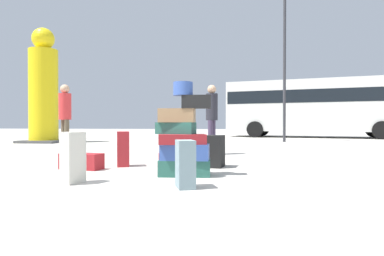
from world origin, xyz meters
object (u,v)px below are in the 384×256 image
object	(u,v)px
suitcase_black_behind_tower	(215,151)
person_tourist_with_camera	(212,113)
suitcase_cream_upright_blue	(73,158)
parked_bus	(315,105)
suitcase_maroon_foreground_far	(178,159)
yellow_dummy_statue	(44,91)
suitcase_slate_right_side	(185,164)
lamp_post	(285,37)
person_bearded_onlooker	(65,113)
suitcase_maroon_white_trunk	(123,149)
suitcase_tower	(183,140)
suitcase_maroon_left_side	(81,161)

from	to	relation	value
suitcase_black_behind_tower	person_tourist_with_camera	distance (m)	2.51
suitcase_cream_upright_blue	parked_bus	xyz separation A→B (m)	(6.62, 15.11, 1.49)
suitcase_black_behind_tower	suitcase_maroon_foreground_far	world-z (taller)	suitcase_black_behind_tower
yellow_dummy_statue	suitcase_black_behind_tower	bearing A→B (deg)	-42.49
yellow_dummy_statue	parked_bus	distance (m)	13.87
suitcase_slate_right_side	lamp_post	size ratio (longest dim) A/B	0.09
suitcase_black_behind_tower	person_tourist_with_camera	world-z (taller)	person_tourist_with_camera
suitcase_maroon_foreground_far	person_bearded_onlooker	xyz separation A→B (m)	(-3.06, 1.43, 0.94)
suitcase_slate_right_side	lamp_post	bearing A→B (deg)	56.69
suitcase_maroon_white_trunk	person_tourist_with_camera	distance (m)	2.99
suitcase_maroon_foreground_far	suitcase_maroon_white_trunk	size ratio (longest dim) A/B	1.14
suitcase_cream_upright_blue	yellow_dummy_statue	size ratio (longest dim) A/B	0.14
suitcase_maroon_foreground_far	lamp_post	distance (m)	9.73
person_tourist_with_camera	lamp_post	size ratio (longest dim) A/B	0.26
suitcase_cream_upright_blue	person_tourist_with_camera	world-z (taller)	person_tourist_with_camera
suitcase_slate_right_side	person_bearded_onlooker	xyz separation A→B (m)	(-3.54, 3.72, 0.76)
suitcase_maroon_white_trunk	yellow_dummy_statue	size ratio (longest dim) A/B	0.14
suitcase_tower	suitcase_maroon_white_trunk	size ratio (longest dim) A/B	2.21
suitcase_black_behind_tower	suitcase_maroon_white_trunk	xyz separation A→B (m)	(-1.69, -0.11, 0.03)
suitcase_cream_upright_blue	person_bearded_onlooker	size ratio (longest dim) A/B	0.39
suitcase_cream_upright_blue	lamp_post	size ratio (longest dim) A/B	0.10
suitcase_maroon_foreground_far	person_tourist_with_camera	xyz separation A→B (m)	(0.53, 2.08, 0.95)
suitcase_maroon_foreground_far	person_tourist_with_camera	bearing A→B (deg)	62.13
suitcase_black_behind_tower	yellow_dummy_statue	xyz separation A→B (m)	(-7.43, 6.81, 1.82)
lamp_post	suitcase_maroon_white_trunk	bearing A→B (deg)	-116.03
suitcase_maroon_foreground_far	suitcase_maroon_left_side	world-z (taller)	suitcase_maroon_left_side
parked_bus	lamp_post	size ratio (longest dim) A/B	1.44
suitcase_tower	suitcase_cream_upright_blue	distance (m)	1.59
parked_bus	yellow_dummy_statue	bearing A→B (deg)	-138.73
suitcase_maroon_foreground_far	suitcase_slate_right_side	world-z (taller)	suitcase_slate_right_side
suitcase_maroon_white_trunk	person_tourist_with_camera	bearing A→B (deg)	38.27
suitcase_maroon_foreground_far	suitcase_tower	bearing A→B (deg)	-90.54
parked_bus	suitcase_maroon_white_trunk	bearing A→B (deg)	-102.48
lamp_post	suitcase_cream_upright_blue	bearing A→B (deg)	-112.42
suitcase_slate_right_side	yellow_dummy_statue	xyz separation A→B (m)	(-7.17, 8.79, 1.81)
suitcase_maroon_white_trunk	suitcase_slate_right_side	distance (m)	2.36
suitcase_black_behind_tower	suitcase_maroon_white_trunk	world-z (taller)	suitcase_maroon_white_trunk
suitcase_slate_right_side	parked_bus	size ratio (longest dim) A/B	0.06
suitcase_cream_upright_blue	lamp_post	world-z (taller)	lamp_post
suitcase_tower	suitcase_maroon_foreground_far	world-z (taller)	suitcase_tower
suitcase_slate_right_side	parked_bus	distance (m)	16.13
suitcase_maroon_left_side	person_tourist_with_camera	bearing A→B (deg)	66.33
suitcase_maroon_left_side	person_bearded_onlooker	world-z (taller)	person_bearded_onlooker
suitcase_black_behind_tower	yellow_dummy_statue	distance (m)	10.24
suitcase_tower	suitcase_slate_right_side	distance (m)	0.98
suitcase_black_behind_tower	person_bearded_onlooker	size ratio (longest dim) A/B	0.33
suitcase_maroon_left_side	yellow_dummy_statue	size ratio (longest dim) A/B	0.16
suitcase_tower	suitcase_black_behind_tower	world-z (taller)	suitcase_tower
suitcase_cream_upright_blue	suitcase_maroon_left_side	distance (m)	1.41
suitcase_maroon_white_trunk	person_bearded_onlooker	xyz separation A→B (m)	(-2.11, 1.85, 0.73)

